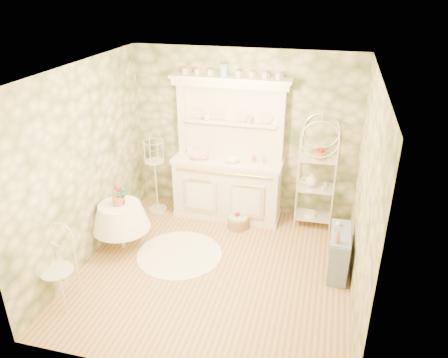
% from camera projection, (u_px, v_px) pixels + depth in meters
% --- Properties ---
extents(floor, '(3.60, 3.60, 0.00)m').
position_uv_depth(floor, '(215.00, 270.00, 5.99)').
color(floor, tan).
rests_on(floor, ground).
extents(ceiling, '(3.60, 3.60, 0.00)m').
position_uv_depth(ceiling, '(213.00, 71.00, 4.84)').
color(ceiling, white).
rests_on(ceiling, floor).
extents(wall_left, '(3.60, 3.60, 0.00)m').
position_uv_depth(wall_left, '(84.00, 167.00, 5.82)').
color(wall_left, beige).
rests_on(wall_left, floor).
extents(wall_right, '(3.60, 3.60, 0.00)m').
position_uv_depth(wall_right, '(365.00, 198.00, 5.01)').
color(wall_right, beige).
rests_on(wall_right, floor).
extents(wall_back, '(3.60, 3.60, 0.00)m').
position_uv_depth(wall_back, '(244.00, 134.00, 6.99)').
color(wall_back, beige).
rests_on(wall_back, floor).
extents(wall_front, '(3.60, 3.60, 0.00)m').
position_uv_depth(wall_front, '(160.00, 266.00, 3.84)').
color(wall_front, beige).
rests_on(wall_front, floor).
extents(kitchen_dresser, '(1.87, 0.61, 2.29)m').
position_uv_depth(kitchen_dresser, '(228.00, 151.00, 6.88)').
color(kitchen_dresser, white).
rests_on(kitchen_dresser, floor).
extents(bakers_rack, '(0.59, 0.43, 1.89)m').
position_uv_depth(bakers_rack, '(317.00, 171.00, 6.70)').
color(bakers_rack, white).
rests_on(bakers_rack, floor).
extents(side_shelf, '(0.27, 0.70, 0.60)m').
position_uv_depth(side_shelf, '(338.00, 253.00, 5.84)').
color(side_shelf, '#7B8AAC').
rests_on(side_shelf, floor).
extents(round_table, '(0.70, 0.70, 0.66)m').
position_uv_depth(round_table, '(122.00, 228.00, 6.35)').
color(round_table, white).
rests_on(round_table, floor).
extents(cafe_chair, '(0.42, 0.42, 0.84)m').
position_uv_depth(cafe_chair, '(57.00, 273.00, 5.25)').
color(cafe_chair, white).
rests_on(cafe_chair, floor).
extents(birdcage_stand, '(0.34, 0.34, 1.37)m').
position_uv_depth(birdcage_stand, '(155.00, 174.00, 7.22)').
color(birdcage_stand, white).
rests_on(birdcage_stand, floor).
extents(floor_basket, '(0.42, 0.42, 0.23)m').
position_uv_depth(floor_basket, '(238.00, 221.00, 6.95)').
color(floor_basket, '#9E7A4F').
rests_on(floor_basket, floor).
extents(lace_rug, '(1.41, 1.41, 0.01)m').
position_uv_depth(lace_rug, '(180.00, 254.00, 6.32)').
color(lace_rug, white).
rests_on(lace_rug, floor).
extents(bowl_floral, '(0.38, 0.38, 0.08)m').
position_uv_depth(bowl_floral, '(200.00, 158.00, 6.97)').
color(bowl_floral, white).
rests_on(bowl_floral, kitchen_dresser).
extents(bowl_white, '(0.30, 0.30, 0.07)m').
position_uv_depth(bowl_white, '(232.00, 162.00, 6.83)').
color(bowl_white, white).
rests_on(bowl_white, kitchen_dresser).
extents(cup_left, '(0.18, 0.18, 0.11)m').
position_uv_depth(cup_left, '(207.00, 118.00, 6.91)').
color(cup_left, white).
rests_on(cup_left, kitchen_dresser).
extents(cup_right, '(0.14, 0.14, 0.10)m').
position_uv_depth(cup_right, '(249.00, 121.00, 6.76)').
color(cup_right, white).
rests_on(cup_right, kitchen_dresser).
extents(potted_geranium, '(0.17, 0.14, 0.27)m').
position_uv_depth(potted_geranium, '(121.00, 196.00, 6.12)').
color(potted_geranium, '#3F7238').
rests_on(potted_geranium, round_table).
extents(bottle_amber, '(0.09, 0.09, 0.18)m').
position_uv_depth(bottle_amber, '(337.00, 238.00, 5.47)').
color(bottle_amber, '#B4724D').
rests_on(bottle_amber, side_shelf).
extents(bottle_blue, '(0.05, 0.05, 0.10)m').
position_uv_depth(bottle_blue, '(336.00, 228.00, 5.74)').
color(bottle_blue, '#7CABCE').
rests_on(bottle_blue, side_shelf).
extents(bottle_glass, '(0.09, 0.09, 0.09)m').
position_uv_depth(bottle_glass, '(338.00, 223.00, 5.85)').
color(bottle_glass, silver).
rests_on(bottle_glass, side_shelf).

